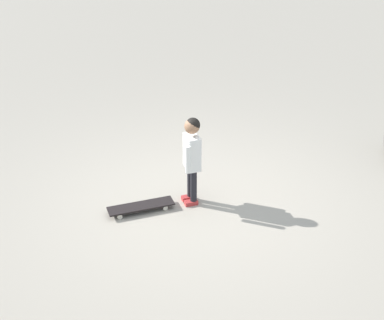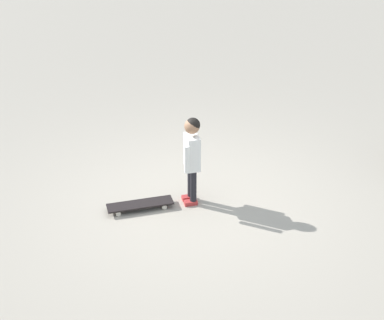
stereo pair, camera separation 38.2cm
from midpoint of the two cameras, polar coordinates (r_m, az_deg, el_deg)
ground_plane at (r=6.48m, az=-0.57°, el=-4.34°), size 50.00×50.00×0.00m
child_person at (r=6.16m, az=-1.79°, el=0.84°), size 0.28×0.33×1.06m
skateboard at (r=6.33m, az=-7.01°, el=-4.79°), size 0.78×0.33×0.07m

